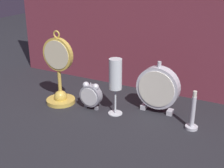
{
  "coord_description": "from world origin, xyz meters",
  "views": [
    {
      "loc": [
        0.52,
        -0.89,
        0.53
      ],
      "look_at": [
        0.0,
        0.08,
        0.1
      ],
      "focal_mm": 50.0,
      "sensor_mm": 36.0,
      "label": 1
    }
  ],
  "objects_px": {
    "alarm_clock_twin_bell": "(91,95)",
    "mantel_clock_silver": "(158,88)",
    "pocket_watch_on_stand": "(59,77)",
    "champagne_flute": "(115,78)",
    "brass_candlestick": "(192,117)"
  },
  "relations": [
    {
      "from": "pocket_watch_on_stand",
      "to": "brass_candlestick",
      "type": "xyz_separation_m",
      "value": [
        0.52,
        0.04,
        -0.06
      ]
    },
    {
      "from": "pocket_watch_on_stand",
      "to": "mantel_clock_silver",
      "type": "bearing_deg",
      "value": 15.7
    },
    {
      "from": "pocket_watch_on_stand",
      "to": "champagne_flute",
      "type": "xyz_separation_m",
      "value": [
        0.24,
        0.02,
        0.03
      ]
    },
    {
      "from": "alarm_clock_twin_bell",
      "to": "mantel_clock_silver",
      "type": "xyz_separation_m",
      "value": [
        0.24,
        0.09,
        0.04
      ]
    },
    {
      "from": "brass_candlestick",
      "to": "pocket_watch_on_stand",
      "type": "bearing_deg",
      "value": -175.99
    },
    {
      "from": "alarm_clock_twin_bell",
      "to": "mantel_clock_silver",
      "type": "height_order",
      "value": "mantel_clock_silver"
    },
    {
      "from": "alarm_clock_twin_bell",
      "to": "mantel_clock_silver",
      "type": "distance_m",
      "value": 0.26
    },
    {
      "from": "mantel_clock_silver",
      "to": "brass_candlestick",
      "type": "xyz_separation_m",
      "value": [
        0.15,
        -0.07,
        -0.05
      ]
    },
    {
      "from": "alarm_clock_twin_bell",
      "to": "pocket_watch_on_stand",
      "type": "bearing_deg",
      "value": -175.71
    },
    {
      "from": "alarm_clock_twin_bell",
      "to": "champagne_flute",
      "type": "xyz_separation_m",
      "value": [
        0.1,
        0.01,
        0.08
      ]
    },
    {
      "from": "alarm_clock_twin_bell",
      "to": "champagne_flute",
      "type": "relative_size",
      "value": 0.5
    },
    {
      "from": "alarm_clock_twin_bell",
      "to": "champagne_flute",
      "type": "bearing_deg",
      "value": 3.37
    },
    {
      "from": "champagne_flute",
      "to": "brass_candlestick",
      "type": "relative_size",
      "value": 1.54
    },
    {
      "from": "alarm_clock_twin_bell",
      "to": "mantel_clock_silver",
      "type": "relative_size",
      "value": 0.54
    },
    {
      "from": "mantel_clock_silver",
      "to": "champagne_flute",
      "type": "xyz_separation_m",
      "value": [
        -0.13,
        -0.09,
        0.05
      ]
    }
  ]
}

